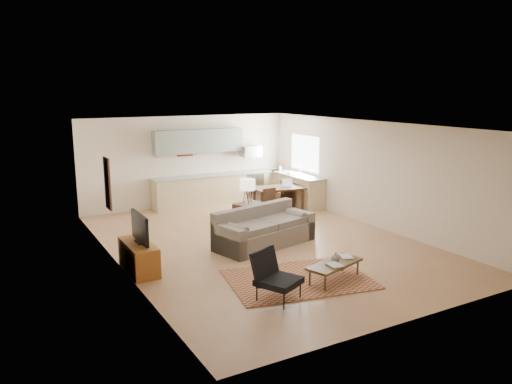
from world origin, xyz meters
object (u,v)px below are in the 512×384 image
armchair (279,276)px  console_table (248,218)px  sofa (265,227)px  dining_table (278,199)px  coffee_table (334,272)px  tv_credenza (139,257)px

armchair → console_table: 4.02m
sofa → dining_table: size_ratio=1.72×
sofa → coffee_table: 2.50m
armchair → coffee_table: bearing=-16.7°
coffee_table → armchair: size_ratio=1.41×
sofa → coffee_table: bearing=-102.9°
console_table → armchair: bearing=-131.0°
console_table → dining_table: (1.80, 1.48, -0.02)m
sofa → dining_table: (1.92, 2.51, -0.07)m
coffee_table → dining_table: size_ratio=0.83×
armchair → console_table: (1.44, 3.75, -0.04)m
sofa → tv_credenza: 2.98m
armchair → tv_credenza: 2.99m
tv_credenza → dining_table: bearing=29.2°
dining_table → sofa: bearing=-118.6°
armchair → console_table: bearing=43.0°
sofa → console_table: bearing=69.9°
console_table → dining_table: console_table is taller
armchair → console_table: size_ratio=1.11×
armchair → sofa: bearing=38.0°
sofa → armchair: bearing=-129.5°
tv_credenza → dining_table: size_ratio=0.87×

